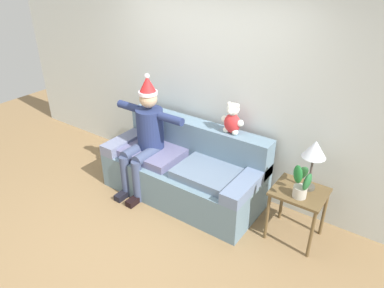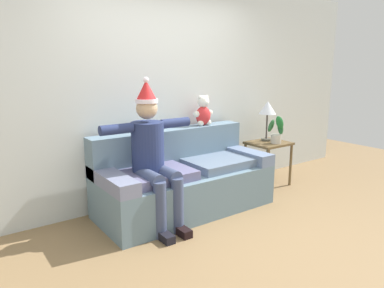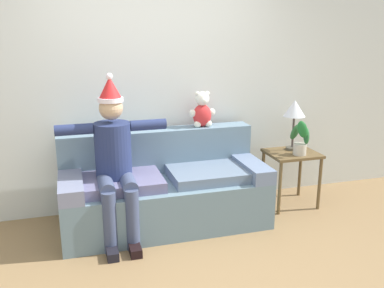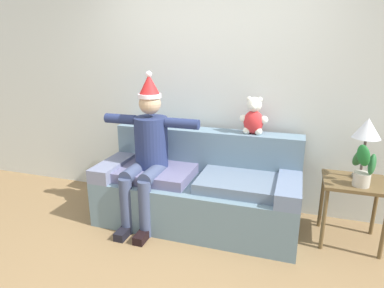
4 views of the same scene
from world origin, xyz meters
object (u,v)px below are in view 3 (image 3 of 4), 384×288
Objects in this scene: table_lamp at (294,111)px; person_seated at (114,157)px; couch at (164,189)px; side_table at (292,161)px; potted_plant at (301,139)px; teddy_bear at (202,111)px.

person_seated is at bearing -171.67° from table_lamp.
table_lamp is at bearing 4.67° from couch.
side_table is (1.46, 0.03, 0.16)m from couch.
couch is 1.47m from side_table.
couch is 5.02× the size of potted_plant.
table_lamp is (0.05, 0.09, 0.54)m from side_table.
potted_plant is (1.00, -0.34, -0.30)m from teddy_bear.
table_lamp reaches higher than couch.
side_table is 1.53× the size of potted_plant.
table_lamp is (1.02, -0.14, -0.03)m from teddy_bear.
teddy_bear is at bearing 28.09° from couch.
table_lamp is 0.34m from potted_plant.
couch is at bearing -151.91° from teddy_bear.
table_lamp reaches higher than side_table.
potted_plant is (-0.02, -0.20, -0.27)m from table_lamp.
table_lamp is at bearing 84.02° from potted_plant.
couch reaches higher than side_table.
person_seated is 1.98m from potted_plant.
couch is 0.92m from teddy_bear.
side_table is (1.95, 0.20, -0.28)m from person_seated.
teddy_bear is 0.95× the size of potted_plant.
person_seated is 1.12m from teddy_bear.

